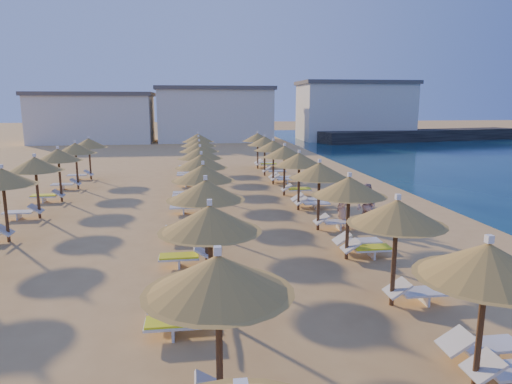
{
  "coord_description": "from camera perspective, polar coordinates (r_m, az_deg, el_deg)",
  "views": [
    {
      "loc": [
        -2.49,
        -15.73,
        5.23
      ],
      "look_at": [
        0.2,
        4.0,
        1.3
      ],
      "focal_mm": 32.0,
      "sensor_mm": 36.0,
      "label": 1
    }
  ],
  "objects": [
    {
      "name": "ground",
      "position": [
        16.77,
        1.18,
        -7.02
      ],
      "size": [
        220.0,
        220.0,
        0.0
      ],
      "primitive_type": "plane",
      "color": "tan",
      "rests_on": "ground"
    },
    {
      "name": "jetty",
      "position": [
        67.12,
        20.01,
        6.67
      ],
      "size": [
        30.2,
        9.9,
        1.5
      ],
      "primitive_type": "cube",
      "rotation": [
        0.0,
        0.0,
        0.2
      ],
      "color": "black",
      "rests_on": "ground"
    },
    {
      "name": "hotel_blocks",
      "position": [
        62.98,
        -2.85,
        9.76
      ],
      "size": [
        50.96,
        9.29,
        8.1
      ],
      "color": "white",
      "rests_on": "ground"
    },
    {
      "name": "parasol_row_east",
      "position": [
        18.73,
        7.93,
        2.54
      ],
      "size": [
        2.51,
        38.69,
        2.97
      ],
      "color": "brown",
      "rests_on": "ground"
    },
    {
      "name": "parasol_row_west",
      "position": [
        18.04,
        -6.63,
        2.25
      ],
      "size": [
        2.51,
        38.69,
        2.97
      ],
      "color": "brown",
      "rests_on": "ground"
    },
    {
      "name": "parasol_row_inland",
      "position": [
        21.06,
        -27.39,
        2.34
      ],
      "size": [
        2.51,
        27.83,
        2.97
      ],
      "color": "brown",
      "rests_on": "ground"
    },
    {
      "name": "loungers",
      "position": [
        18.75,
        -5.37,
        -3.99
      ],
      "size": [
        15.22,
        37.72,
        0.66
      ],
      "color": "white",
      "rests_on": "ground"
    },
    {
      "name": "beachgoer_a",
      "position": [
        19.62,
        10.72,
        -2.09
      ],
      "size": [
        0.54,
        0.67,
        1.6
      ],
      "primitive_type": "imported",
      "rotation": [
        0.0,
        0.0,
        -1.26
      ],
      "color": "tan",
      "rests_on": "ground"
    },
    {
      "name": "beachgoer_b",
      "position": [
        19.53,
        13.63,
        -1.78
      ],
      "size": [
        1.04,
        1.15,
        1.93
      ],
      "primitive_type": "imported",
      "rotation": [
        0.0,
        0.0,
        -1.16
      ],
      "color": "tan",
      "rests_on": "ground"
    }
  ]
}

